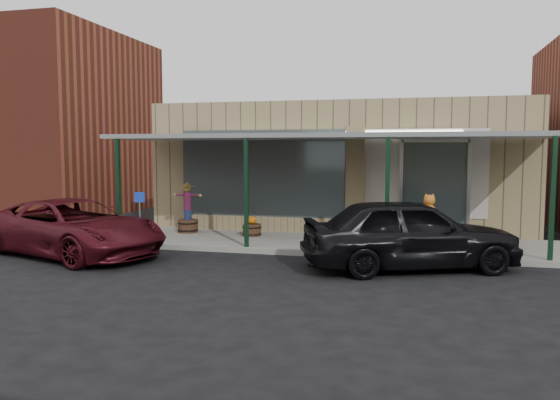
% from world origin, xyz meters
% --- Properties ---
extents(ground, '(120.00, 120.00, 0.00)m').
position_xyz_m(ground, '(0.00, 0.00, 0.00)').
color(ground, black).
rests_on(ground, ground).
extents(sidewalk, '(40.00, 3.20, 0.15)m').
position_xyz_m(sidewalk, '(0.00, 3.60, 0.07)').
color(sidewalk, gray).
rests_on(sidewalk, ground).
extents(storefront, '(12.00, 6.25, 4.20)m').
position_xyz_m(storefront, '(-0.00, 8.16, 2.09)').
color(storefront, '#8D7756').
rests_on(storefront, ground).
extents(awning, '(12.00, 3.00, 3.04)m').
position_xyz_m(awning, '(0.00, 3.56, 3.01)').
color(awning, gray).
rests_on(awning, ground).
extents(block_buildings_near, '(61.00, 8.00, 8.00)m').
position_xyz_m(block_buildings_near, '(2.01, 9.20, 3.77)').
color(block_buildings_near, maroon).
rests_on(block_buildings_near, ground).
extents(barrel_scarecrow, '(0.93, 0.74, 1.55)m').
position_xyz_m(barrel_scarecrow, '(-4.32, 4.12, 0.67)').
color(barrel_scarecrow, '#502E20').
rests_on(barrel_scarecrow, sidewalk).
extents(barrel_pumpkin, '(0.56, 0.56, 0.63)m').
position_xyz_m(barrel_pumpkin, '(-2.19, 3.92, 0.37)').
color(barrel_pumpkin, '#502E20').
rests_on(barrel_pumpkin, sidewalk).
extents(handicap_sign, '(0.27, 0.10, 1.36)m').
position_xyz_m(handicap_sign, '(-5.00, 2.40, 1.02)').
color(handicap_sign, gray).
rests_on(handicap_sign, sidewalk).
extents(parked_sedan, '(5.16, 3.53, 1.67)m').
position_xyz_m(parked_sedan, '(2.36, 1.10, 0.82)').
color(parked_sedan, black).
rests_on(parked_sedan, ground).
extents(car_maroon, '(5.64, 3.92, 1.43)m').
position_xyz_m(car_maroon, '(-5.94, 0.69, 0.71)').
color(car_maroon, '#4D0F18').
rests_on(car_maroon, ground).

